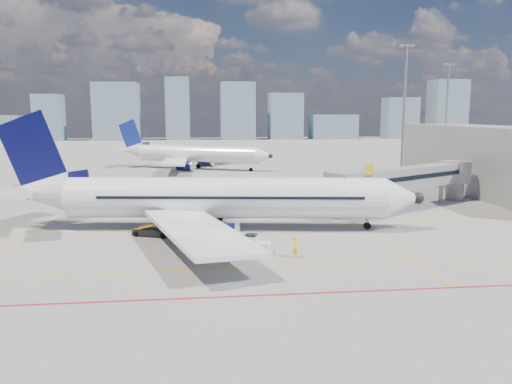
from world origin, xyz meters
TOP-DOWN VIEW (x-y plane):
  - ground at (0.00, 0.00)m, footprint 420.00×420.00m
  - apron_markings at (-0.58, -3.91)m, footprint 90.00×35.12m
  - jet_bridge at (23.51, 16.91)m, footprint 23.55×15.78m
  - terminal_block at (39.95, 26.00)m, footprint 10.00×42.00m
  - floodlight_mast_ne at (38.00, 55.00)m, footprint 3.20×0.61m
  - floodlight_mast_far at (65.00, 90.00)m, footprint 3.20×0.61m
  - distant_skyline at (10.50, 190.00)m, footprint 247.46×15.88m
  - main_aircraft at (-2.51, 7.78)m, footprint 43.45×37.74m
  - second_aircraft at (-5.10, 65.34)m, footprint 34.04×28.72m
  - baggage_tug at (1.27, -2.09)m, footprint 2.70×2.10m
  - cargo_dolly at (-1.74, -2.07)m, footprint 3.40×2.02m
  - belt_loader at (-7.89, 5.19)m, footprint 5.33×3.01m
  - ramp_worker at (4.56, -3.62)m, footprint 0.72×0.81m

SIDE VIEW (x-z plane):
  - ground at x=0.00m, z-range 0.00..0.00m
  - apron_markings at x=-0.58m, z-range 0.00..0.01m
  - belt_loader at x=-7.89m, z-range -0.52..1.65m
  - baggage_tug at x=1.27m, z-range -0.04..1.63m
  - ramp_worker at x=4.56m, z-range 0.00..1.85m
  - cargo_dolly at x=-1.74m, z-range 0.08..1.83m
  - main_aircraft at x=-2.51m, z-range -3.15..9.58m
  - second_aircraft at x=-5.10m, z-range -2.13..8.58m
  - jet_bridge at x=23.51m, z-range 0.59..6.89m
  - terminal_block at x=39.95m, z-range 0.00..10.00m
  - distant_skyline at x=10.50m, z-range -2.84..25.39m
  - floodlight_mast_ne at x=38.00m, z-range 0.86..26.31m
  - floodlight_mast_far at x=65.00m, z-range 0.86..26.31m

